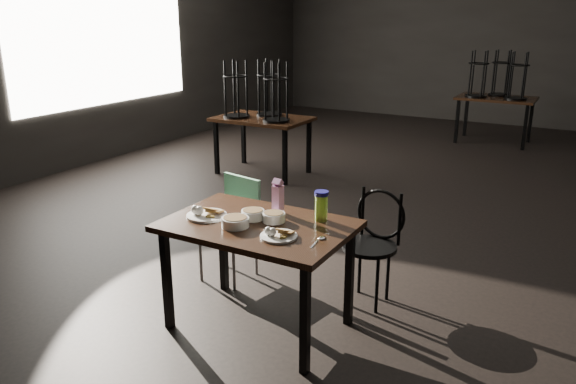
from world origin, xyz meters
The scene contains 13 objects.
main_table centered at (-0.58, -2.47, 0.67)m, with size 1.20×0.80×0.75m.
plate_left centered at (-0.94, -2.54, 0.77)m, with size 0.27×0.27×0.09m.
plate_right centered at (-0.34, -2.61, 0.77)m, with size 0.23×0.23×0.07m.
bowl_near centered at (-0.65, -2.42, 0.78)m, with size 0.15×0.15×0.06m.
bowl_far centered at (-0.50, -2.39, 0.78)m, with size 0.15×0.15×0.06m.
bowl_big centered at (-0.67, -2.59, 0.78)m, with size 0.18×0.18×0.06m.
juice_carton centered at (-0.56, -2.24, 0.86)m, with size 0.07×0.07×0.24m.
water_bottle centered at (-0.24, -2.22, 0.85)m, with size 0.12×0.12×0.20m.
spoon centered at (-0.10, -2.52, 0.75)m, with size 0.05×0.20×0.01m.
bentwood_chair centered at (-0.05, -1.74, 0.50)m, with size 0.40×0.40×0.83m.
school_chair centered at (-1.17, -1.91, 0.49)m, with size 0.44×0.44×0.82m.
bg_table_left centered at (-2.58, 0.79, 0.78)m, with size 1.20×0.80×1.48m.
bg_table_far centered at (-0.27, 4.24, 0.78)m, with size 1.20×0.80×1.48m.
Camera 1 is at (1.26, -5.33, 2.05)m, focal length 35.00 mm.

